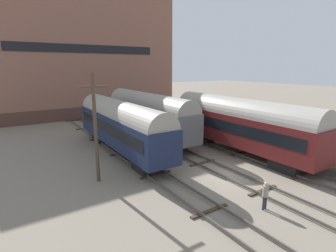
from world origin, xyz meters
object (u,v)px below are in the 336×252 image
(bench, at_px, (267,135))
(person_worker, at_px, (265,193))
(train_car_maroon, at_px, (239,122))
(train_car_grey, at_px, (148,113))
(train_car_navy, at_px, (121,124))
(utility_pole, at_px, (95,127))

(bench, xyz_separation_m, person_worker, (-9.37, -6.99, -0.48))
(train_car_maroon, distance_m, bench, 3.43)
(train_car_maroon, xyz_separation_m, person_worker, (-6.38, -7.86, -1.92))
(train_car_grey, height_order, bench, train_car_grey)
(train_car_grey, xyz_separation_m, bench, (7.58, -9.96, -1.45))
(train_car_navy, height_order, person_worker, train_car_navy)
(train_car_navy, distance_m, person_worker, 14.10)
(train_car_grey, relative_size, utility_pole, 2.07)
(person_worker, bearing_deg, train_car_navy, 101.56)
(train_car_maroon, xyz_separation_m, bench, (2.99, -0.87, -1.44))
(utility_pole, bearing_deg, train_car_maroon, -4.33)
(train_car_navy, relative_size, bench, 11.01)
(train_car_navy, xyz_separation_m, person_worker, (2.80, -13.70, -1.81))
(train_car_maroon, relative_size, utility_pole, 2.09)
(train_car_maroon, bearing_deg, person_worker, -129.07)
(train_car_navy, xyz_separation_m, utility_pole, (-3.87, -4.85, 1.13))
(train_car_grey, height_order, person_worker, train_car_grey)
(person_worker, bearing_deg, train_car_maroon, 50.93)
(utility_pole, bearing_deg, bench, -6.61)
(train_car_maroon, height_order, utility_pole, utility_pole)
(utility_pole, bearing_deg, train_car_navy, 51.39)
(train_car_grey, relative_size, person_worker, 9.37)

